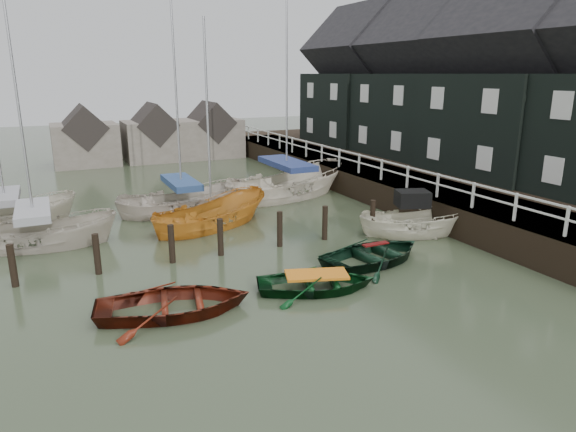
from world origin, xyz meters
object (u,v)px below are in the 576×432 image
sailboat_b (183,210)px  sailboat_e (9,226)px  rowboat_green (316,290)px  sailboat_a (37,244)px  sailboat_c (212,225)px  rowboat_red (175,313)px  rowboat_dkgreen (375,262)px  sailboat_d (287,195)px  motorboat (413,233)px

sailboat_b → sailboat_e: size_ratio=1.14×
rowboat_green → sailboat_a: sailboat_a is taller
sailboat_a → sailboat_c: size_ratio=1.08×
rowboat_red → rowboat_dkgreen: bearing=-71.8°
sailboat_d → sailboat_e: size_ratio=1.39×
motorboat → sailboat_a: 15.09m
rowboat_green → sailboat_d: 12.75m
rowboat_red → sailboat_d: bearing=-26.9°
sailboat_e → sailboat_a: bearing=-174.2°
sailboat_a → sailboat_d: sailboat_d is taller
rowboat_red → rowboat_green: (4.37, -0.29, 0.00)m
rowboat_red → sailboat_e: bearing=32.6°
rowboat_green → motorboat: (6.30, 3.21, 0.09)m
motorboat → sailboat_c: bearing=75.1°
motorboat → sailboat_a: (-14.17, 5.19, -0.02)m
sailboat_a → sailboat_c: bearing=-78.9°
rowboat_dkgreen → sailboat_b: 10.77m
sailboat_c → sailboat_e: size_ratio=1.01×
rowboat_red → rowboat_dkgreen: rowboat_red is taller
sailboat_d → sailboat_e: sailboat_d is taller
rowboat_red → motorboat: motorboat is taller
motorboat → sailboat_b: (-7.75, 7.85, -0.02)m
rowboat_red → sailboat_a: 8.83m
motorboat → sailboat_d: size_ratio=0.36×
sailboat_e → sailboat_c: bearing=-126.6°
rowboat_green → rowboat_dkgreen: rowboat_dkgreen is taller
sailboat_c → sailboat_a: bearing=65.0°
rowboat_dkgreen → sailboat_a: (-10.93, 7.12, 0.06)m
motorboat → sailboat_d: sailboat_d is taller
rowboat_red → rowboat_green: 4.38m
sailboat_c → sailboat_d: sailboat_d is taller
sailboat_a → sailboat_d: (12.43, 3.50, -0.00)m
rowboat_red → rowboat_dkgreen: size_ratio=1.01×
sailboat_b → sailboat_a: bearing=109.2°
sailboat_b → sailboat_c: 2.94m
rowboat_red → sailboat_c: 8.64m
rowboat_dkgreen → sailboat_e: bearing=39.2°
rowboat_dkgreen → sailboat_b: size_ratio=0.38×
sailboat_c → rowboat_red: bearing=132.7°
rowboat_red → sailboat_b: (2.92, 10.77, 0.06)m
sailboat_d → sailboat_e: 13.57m
motorboat → sailboat_e: sailboat_e is taller
rowboat_green → rowboat_dkgreen: bearing=-48.8°
rowboat_red → sailboat_e: sailboat_e is taller
rowboat_red → sailboat_c: (3.52, 7.90, 0.01)m
rowboat_red → sailboat_e: (-4.64, 11.50, 0.06)m
sailboat_b → sailboat_c: size_ratio=1.13×
sailboat_d → motorboat: bearing=176.2°
sailboat_c → sailboat_e: bearing=42.9°
rowboat_red → sailboat_a: sailboat_a is taller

